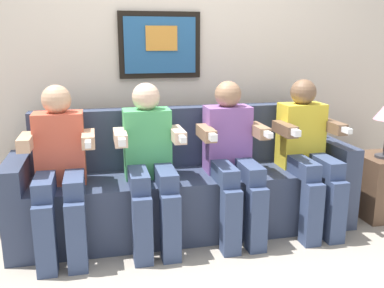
{
  "coord_description": "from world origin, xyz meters",
  "views": [
    {
      "loc": [
        -0.62,
        -2.57,
        1.39
      ],
      "look_at": [
        0.0,
        0.15,
        0.7
      ],
      "focal_mm": 39.42,
      "sensor_mm": 36.0,
      "label": 1
    }
  ],
  "objects_px": {
    "person_right_center": "(232,154)",
    "person_rightmost": "(308,150)",
    "couch": "(187,189)",
    "person_left_center": "(150,160)",
    "person_leftmost": "(60,165)",
    "side_table_right": "(382,185)"
  },
  "relations": [
    {
      "from": "couch",
      "to": "person_right_center",
      "type": "xyz_separation_m",
      "value": [
        0.29,
        -0.17,
        0.29
      ]
    },
    {
      "from": "couch",
      "to": "person_right_center",
      "type": "distance_m",
      "value": 0.45
    },
    {
      "from": "couch",
      "to": "person_left_center",
      "type": "relative_size",
      "value": 2.23
    },
    {
      "from": "person_leftmost",
      "to": "person_left_center",
      "type": "height_order",
      "value": "same"
    },
    {
      "from": "side_table_right",
      "to": "couch",
      "type": "bearing_deg",
      "value": 176.13
    },
    {
      "from": "couch",
      "to": "side_table_right",
      "type": "xyz_separation_m",
      "value": [
        1.59,
        -0.11,
        -0.06
      ]
    },
    {
      "from": "couch",
      "to": "person_rightmost",
      "type": "xyz_separation_m",
      "value": [
        0.87,
        -0.17,
        0.29
      ]
    },
    {
      "from": "person_left_center",
      "to": "person_rightmost",
      "type": "distance_m",
      "value": 1.17
    },
    {
      "from": "couch",
      "to": "side_table_right",
      "type": "distance_m",
      "value": 1.59
    },
    {
      "from": "person_right_center",
      "to": "side_table_right",
      "type": "height_order",
      "value": "person_right_center"
    },
    {
      "from": "couch",
      "to": "person_left_center",
      "type": "bearing_deg",
      "value": -149.9
    },
    {
      "from": "side_table_right",
      "to": "person_right_center",
      "type": "bearing_deg",
      "value": -177.29
    },
    {
      "from": "person_leftmost",
      "to": "person_right_center",
      "type": "distance_m",
      "value": 1.17
    },
    {
      "from": "person_left_center",
      "to": "person_leftmost",
      "type": "bearing_deg",
      "value": 179.95
    },
    {
      "from": "couch",
      "to": "person_rightmost",
      "type": "relative_size",
      "value": 2.23
    },
    {
      "from": "person_leftmost",
      "to": "person_rightmost",
      "type": "xyz_separation_m",
      "value": [
        1.75,
        -0.0,
        0.0
      ]
    },
    {
      "from": "couch",
      "to": "person_leftmost",
      "type": "xyz_separation_m",
      "value": [
        -0.87,
        -0.17,
        0.29
      ]
    },
    {
      "from": "person_left_center",
      "to": "person_rightmost",
      "type": "xyz_separation_m",
      "value": [
        1.17,
        0.0,
        0.0
      ]
    },
    {
      "from": "person_right_center",
      "to": "person_left_center",
      "type": "bearing_deg",
      "value": 180.0
    },
    {
      "from": "person_right_center",
      "to": "person_rightmost",
      "type": "bearing_deg",
      "value": 0.0
    },
    {
      "from": "person_leftmost",
      "to": "person_right_center",
      "type": "height_order",
      "value": "same"
    },
    {
      "from": "person_left_center",
      "to": "side_table_right",
      "type": "relative_size",
      "value": 2.22
    }
  ]
}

